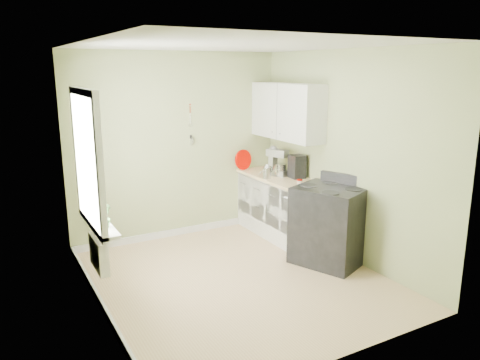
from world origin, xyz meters
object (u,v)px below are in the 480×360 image
stand_mixer (277,163)px  coffee_maker (297,167)px  kettle (267,171)px  stove (329,225)px

stand_mixer → coffee_maker: stand_mixer is taller
kettle → coffee_maker: 0.44m
stove → kettle: size_ratio=5.49×
stove → coffee_maker: bearing=80.2°
stand_mixer → kettle: bearing=-154.7°
stand_mixer → coffee_maker: size_ratio=1.26×
stand_mixer → coffee_maker: 0.34m
stand_mixer → kettle: 0.30m
stove → coffee_maker: (0.16, 0.96, 0.56)m
stove → kettle: 1.27m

